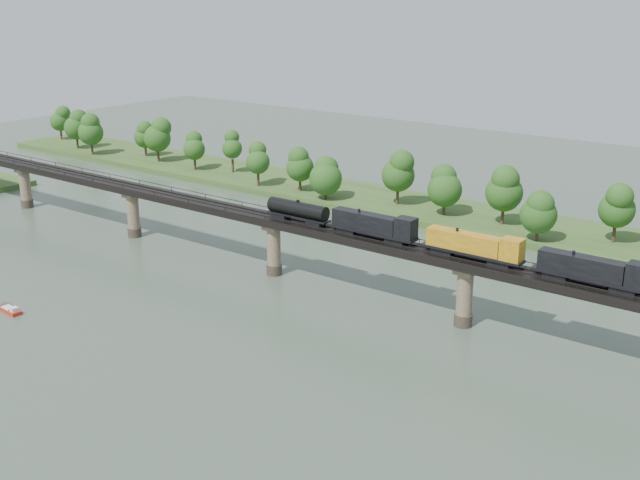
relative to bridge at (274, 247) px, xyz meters
The scene contains 7 objects.
ground 30.49m from the bridge, 90.00° to the right, with size 400.00×400.00×0.00m, color #39493B.
far_bank 55.20m from the bridge, 90.00° to the left, with size 300.00×24.00×1.60m, color #325020.
bridge is the anchor object (origin of this frame).
bridge_superstructure 6.33m from the bridge, 90.00° to the left, with size 220.00×4.90×0.75m.
far_treeline 51.30m from the bridge, 99.23° to the left, with size 289.06×17.54×13.60m.
freight_train 35.64m from the bridge, ahead, with size 68.77×2.68×4.73m.
motorboat 47.61m from the bridge, 119.72° to the right, with size 4.83×2.10×1.32m.
Camera 1 is at (93.39, -79.64, 53.05)m, focal length 45.00 mm.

